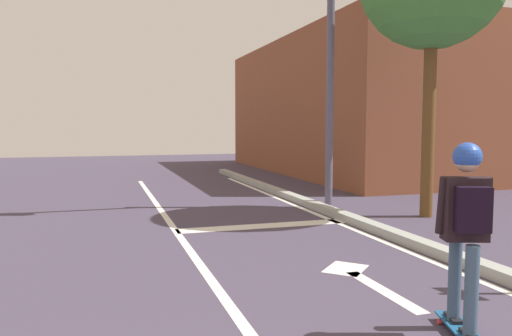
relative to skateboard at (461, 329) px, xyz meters
The scene contains 10 objects.
lane_line_center 3.16m from the skateboard, 121.80° to the left, with size 0.12×20.00×0.01m, color silver.
lane_line_curbside 2.96m from the skateboard, 65.30° to the left, with size 0.12×20.00×0.01m, color silver.
stop_bar 4.85m from the skateboard, 91.66° to the left, with size 3.05×0.40×0.01m, color silver.
lane_arrow_stem 1.22m from the skateboard, 89.41° to the left, with size 0.16×1.40×0.01m, color silver.
lane_arrow_head 2.07m from the skateboard, 89.65° to the left, with size 0.56×0.44×0.01m, color silver.
curb_strip 3.07m from the skateboard, 61.06° to the left, with size 0.24×24.00×0.14m, color #999E96.
skateboard is the anchor object (origin of this frame).
skater 0.97m from the skateboard, 108.60° to the right, with size 0.41×0.59×1.54m.
traffic_signal_mast 7.39m from the skateboard, 84.89° to the left, with size 5.58×0.34×5.56m.
building_block 16.68m from the skateboard, 55.96° to the left, with size 11.71×12.35×4.88m, color brown.
Camera 1 is at (-0.92, 0.01, 1.76)m, focal length 34.81 mm.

